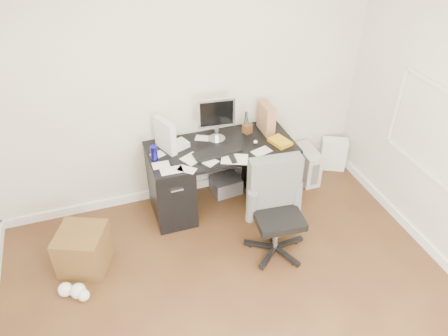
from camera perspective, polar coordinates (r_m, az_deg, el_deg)
The scene contains 18 objects.
ground at distance 3.80m, azimuth 3.51°, elevation -20.96°, with size 4.00×4.00×0.00m, color #462616.
room_shell at distance 2.61m, azimuth 5.24°, elevation 0.09°, with size 4.02×4.02×2.71m.
desk at distance 4.65m, azimuth -0.36°, elevation -0.73°, with size 1.50×0.70×0.75m.
loose_papers at distance 4.36m, azimuth -2.65°, elevation 2.08°, with size 1.10×0.60×0.00m, color white, non-canonical shape.
lcd_monitor at distance 4.43m, azimuth -1.00°, elevation 6.35°, with size 0.38×0.22×0.48m, color silver, non-canonical shape.
keyboard at distance 4.33m, azimuth -0.93°, elevation 2.03°, with size 0.47×0.16×0.03m, color black.
computer_mouse at distance 4.47m, azimuth 4.13°, elevation 3.38°, with size 0.05×0.05×0.05m, color silver.
travel_mug at distance 4.26m, azimuth -9.13°, elevation 1.93°, with size 0.07×0.07×0.15m, color #181590.
white_binder at distance 4.34m, azimuth -7.70°, elevation 4.24°, with size 0.13×0.29×0.34m, color silver.
magazine_file at distance 4.65m, azimuth 5.54°, elevation 6.54°, with size 0.13×0.27×0.31m, color #AA7852.
pen_cup at distance 4.62m, azimuth 3.09°, elevation 5.97°, with size 0.10×0.10×0.25m, color brown, non-canonical shape.
yellow_book at distance 4.52m, azimuth 7.37°, elevation 3.46°, with size 0.17×0.22×0.04m, color gold.
paper_remote at distance 4.25m, azimuth 1.38°, elevation 1.29°, with size 0.26×0.21×0.02m, color white, non-canonical shape.
office_chair at distance 4.06m, azimuth 7.09°, elevation -5.74°, with size 0.56×0.56×0.99m, color #4B4D4B, non-canonical shape.
pc_tower at distance 5.21m, azimuth 10.75°, elevation 0.44°, with size 0.18×0.41×0.41m, color beige.
shopping_bag at distance 5.47m, azimuth 14.09°, elevation 1.79°, with size 0.30×0.21×0.40m, color white.
wicker_basket at distance 4.29m, azimuth -17.91°, elevation -10.08°, with size 0.41×0.41×0.41m, color #472815.
desk_printer at distance 4.99m, azimuth 0.25°, elevation -2.22°, with size 0.31×0.26×0.18m, color slate.
Camera 1 is at (-0.87, -1.89, 3.18)m, focal length 35.00 mm.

